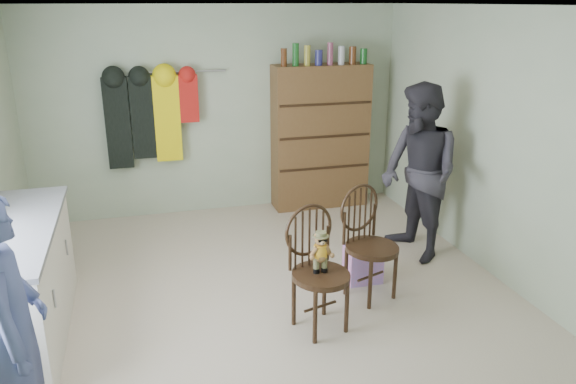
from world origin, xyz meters
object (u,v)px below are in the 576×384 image
object	(u,v)px
counter	(19,283)
chair_far	(367,238)
chair_front	(317,262)
dresser	(320,136)

from	to	relation	value
counter	chair_far	world-z (taller)	chair_far
chair_front	dresser	world-z (taller)	dresser
chair_front	counter	bearing A→B (deg)	152.90
chair_front	chair_far	world-z (taller)	chair_front
counter	chair_far	size ratio (longest dim) A/B	1.82
dresser	chair_front	bearing A→B (deg)	-108.86
chair_far	dresser	world-z (taller)	dresser
counter	dresser	size ratio (longest dim) A/B	0.90
counter	chair_far	xyz separation A→B (m)	(2.85, -0.07, 0.08)
chair_front	dresser	distance (m)	2.92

